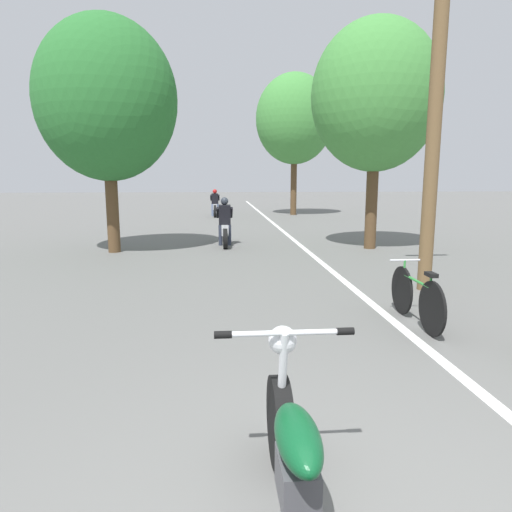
{
  "coord_description": "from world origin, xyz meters",
  "views": [
    {
      "loc": [
        -0.57,
        -1.76,
        1.98
      ],
      "look_at": [
        -0.05,
        4.44,
        0.9
      ],
      "focal_mm": 32.0,
      "sensor_mm": 36.0,
      "label": 1
    }
  ],
  "objects_px": {
    "roadside_tree_left": "(107,100)",
    "motorcycle_rider_lead": "(225,227)",
    "utility_pole": "(438,71)",
    "roadside_tree_right_far": "(295,119)",
    "motorcycle_rider_far": "(215,206)",
    "motorcycle_foreground": "(296,465)",
    "roadside_tree_right_near": "(376,97)",
    "bicycle_parked": "(416,297)"
  },
  "relations": [
    {
      "from": "motorcycle_rider_far",
      "to": "motorcycle_foreground",
      "type": "bearing_deg",
      "value": -88.57
    },
    {
      "from": "roadside_tree_right_far",
      "to": "motorcycle_foreground",
      "type": "distance_m",
      "value": 22.57
    },
    {
      "from": "utility_pole",
      "to": "roadside_tree_right_near",
      "type": "xyz_separation_m",
      "value": [
        0.6,
        4.73,
        0.39
      ]
    },
    {
      "from": "motorcycle_foreground",
      "to": "motorcycle_rider_lead",
      "type": "height_order",
      "value": "motorcycle_rider_lead"
    },
    {
      "from": "roadside_tree_left",
      "to": "motorcycle_rider_far",
      "type": "xyz_separation_m",
      "value": [
        2.64,
        11.19,
        -3.39
      ]
    },
    {
      "from": "utility_pole",
      "to": "motorcycle_foreground",
      "type": "xyz_separation_m",
      "value": [
        -3.25,
        -5.41,
        -3.29
      ]
    },
    {
      "from": "utility_pole",
      "to": "roadside_tree_left",
      "type": "xyz_separation_m",
      "value": [
        -6.42,
        4.68,
        0.2
      ]
    },
    {
      "from": "motorcycle_rider_lead",
      "to": "utility_pole",
      "type": "bearing_deg",
      "value": -58.79
    },
    {
      "from": "motorcycle_rider_lead",
      "to": "motorcycle_rider_far",
      "type": "distance_m",
      "value": 10.18
    },
    {
      "from": "utility_pole",
      "to": "motorcycle_rider_far",
      "type": "xyz_separation_m",
      "value": [
        -3.78,
        15.87,
        -3.19
      ]
    },
    {
      "from": "utility_pole",
      "to": "roadside_tree_right_near",
      "type": "height_order",
      "value": "utility_pole"
    },
    {
      "from": "roadside_tree_right_far",
      "to": "bicycle_parked",
      "type": "xyz_separation_m",
      "value": [
        -1.36,
        -18.28,
        -4.54
      ]
    },
    {
      "from": "roadside_tree_left",
      "to": "motorcycle_rider_far",
      "type": "distance_m",
      "value": 11.98
    },
    {
      "from": "roadside_tree_right_far",
      "to": "bicycle_parked",
      "type": "height_order",
      "value": "roadside_tree_right_far"
    },
    {
      "from": "roadside_tree_left",
      "to": "motorcycle_foreground",
      "type": "height_order",
      "value": "roadside_tree_left"
    },
    {
      "from": "roadside_tree_right_far",
      "to": "motorcycle_foreground",
      "type": "xyz_separation_m",
      "value": [
        -3.62,
        -21.82,
        -4.5
      ]
    },
    {
      "from": "roadside_tree_right_near",
      "to": "bicycle_parked",
      "type": "relative_size",
      "value": 3.69
    },
    {
      "from": "roadside_tree_right_far",
      "to": "motorcycle_foreground",
      "type": "height_order",
      "value": "roadside_tree_right_far"
    },
    {
      "from": "utility_pole",
      "to": "roadside_tree_right_far",
      "type": "relative_size",
      "value": 1.0
    },
    {
      "from": "roadside_tree_left",
      "to": "bicycle_parked",
      "type": "height_order",
      "value": "roadside_tree_left"
    },
    {
      "from": "motorcycle_rider_far",
      "to": "roadside_tree_right_near",
      "type": "bearing_deg",
      "value": -68.51
    },
    {
      "from": "roadside_tree_left",
      "to": "roadside_tree_right_far",
      "type": "bearing_deg",
      "value": 59.95
    },
    {
      "from": "motorcycle_rider_far",
      "to": "bicycle_parked",
      "type": "distance_m",
      "value": 17.95
    },
    {
      "from": "roadside_tree_right_near",
      "to": "motorcycle_rider_far",
      "type": "xyz_separation_m",
      "value": [
        -4.38,
        11.13,
        -3.58
      ]
    },
    {
      "from": "roadside_tree_right_near",
      "to": "motorcycle_rider_lead",
      "type": "relative_size",
      "value": 3.07
    },
    {
      "from": "roadside_tree_right_far",
      "to": "bicycle_parked",
      "type": "distance_m",
      "value": 18.89
    },
    {
      "from": "roadside_tree_right_far",
      "to": "motorcycle_rider_lead",
      "type": "relative_size",
      "value": 3.64
    },
    {
      "from": "roadside_tree_right_far",
      "to": "motorcycle_rider_far",
      "type": "relative_size",
      "value": 3.47
    },
    {
      "from": "utility_pole",
      "to": "motorcycle_rider_far",
      "type": "height_order",
      "value": "utility_pole"
    },
    {
      "from": "roadside_tree_right_near",
      "to": "motorcycle_rider_far",
      "type": "relative_size",
      "value": 2.93
    },
    {
      "from": "roadside_tree_left",
      "to": "bicycle_parked",
      "type": "xyz_separation_m",
      "value": [
        5.43,
        -6.55,
        -3.53
      ]
    },
    {
      "from": "roadside_tree_left",
      "to": "motorcycle_rider_lead",
      "type": "height_order",
      "value": "roadside_tree_left"
    },
    {
      "from": "motorcycle_foreground",
      "to": "motorcycle_rider_lead",
      "type": "xyz_separation_m",
      "value": [
        -0.2,
        11.1,
        0.11
      ]
    },
    {
      "from": "utility_pole",
      "to": "bicycle_parked",
      "type": "relative_size",
      "value": 4.38
    },
    {
      "from": "motorcycle_foreground",
      "to": "utility_pole",
      "type": "bearing_deg",
      "value": 59.01
    },
    {
      "from": "motorcycle_rider_lead",
      "to": "motorcycle_rider_far",
      "type": "bearing_deg",
      "value": 91.85
    },
    {
      "from": "bicycle_parked",
      "to": "motorcycle_foreground",
      "type": "bearing_deg",
      "value": -122.51
    },
    {
      "from": "motorcycle_rider_far",
      "to": "roadside_tree_right_far",
      "type": "bearing_deg",
      "value": 7.54
    },
    {
      "from": "motorcycle_rider_lead",
      "to": "bicycle_parked",
      "type": "height_order",
      "value": "motorcycle_rider_lead"
    },
    {
      "from": "roadside_tree_right_near",
      "to": "roadside_tree_right_far",
      "type": "bearing_deg",
      "value": 91.15
    },
    {
      "from": "roadside_tree_left",
      "to": "bicycle_parked",
      "type": "relative_size",
      "value": 3.61
    },
    {
      "from": "utility_pole",
      "to": "roadside_tree_right_far",
      "type": "bearing_deg",
      "value": 88.71
    }
  ]
}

